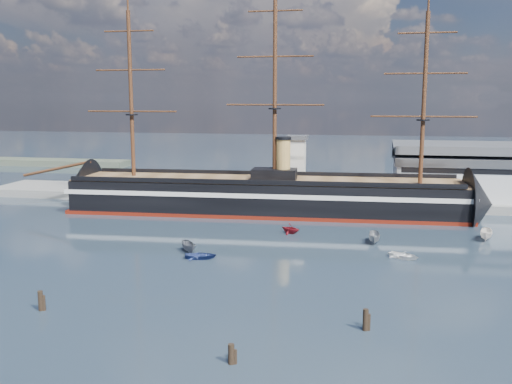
# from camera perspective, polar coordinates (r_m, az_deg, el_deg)

# --- Properties ---
(ground) EXTENTS (600.00, 600.00, 0.00)m
(ground) POSITION_cam_1_polar(r_m,az_deg,el_deg) (111.59, 0.43, -4.15)
(ground) COLOR #202F40
(ground) RESTS_ON ground
(quay) EXTENTS (180.00, 18.00, 2.00)m
(quay) POSITION_cam_1_polar(r_m,az_deg,el_deg) (145.34, 6.95, -1.03)
(quay) COLOR slate
(quay) RESTS_ON ground
(quay_tower) EXTENTS (5.00, 5.00, 15.00)m
(quay_tower) POSITION_cam_1_polar(r_m,az_deg,el_deg) (141.60, 4.11, 2.74)
(quay_tower) COLOR silver
(quay_tower) RESTS_ON ground
(warship) EXTENTS (113.25, 20.52, 53.94)m
(warship) POSITION_cam_1_polar(r_m,az_deg,el_deg) (130.80, 0.22, -0.32)
(warship) COLOR black
(warship) RESTS_ON ground
(motorboat_a) EXTENTS (6.01, 5.01, 2.32)m
(motorboat_a) POSITION_cam_1_polar(r_m,az_deg,el_deg) (98.65, -6.70, -6.04)
(motorboat_a) COLOR slate
(motorboat_a) RESTS_ON ground
(motorboat_b) EXTENTS (1.90, 3.43, 1.51)m
(motorboat_b) POSITION_cam_1_polar(r_m,az_deg,el_deg) (94.85, -5.55, -6.65)
(motorboat_b) COLOR navy
(motorboat_b) RESTS_ON ground
(motorboat_c) EXTENTS (6.33, 2.42, 2.51)m
(motorboat_c) POSITION_cam_1_polar(r_m,az_deg,el_deg) (106.19, 11.74, -5.05)
(motorboat_c) COLOR gray
(motorboat_c) RESTS_ON ground
(motorboat_d) EXTENTS (5.19, 6.91, 2.33)m
(motorboat_d) POSITION_cam_1_polar(r_m,az_deg,el_deg) (111.64, 3.46, -4.16)
(motorboat_d) COLOR maroon
(motorboat_d) RESTS_ON ground
(motorboat_e) EXTENTS (2.67, 3.37, 1.47)m
(motorboat_e) POSITION_cam_1_polar(r_m,az_deg,el_deg) (97.54, 14.56, -6.46)
(motorboat_e) COLOR white
(motorboat_e) RESTS_ON ground
(motorboat_f) EXTENTS (6.80, 3.74, 2.57)m
(motorboat_f) POSITION_cam_1_polar(r_m,az_deg,el_deg) (114.42, 22.01, -4.51)
(motorboat_f) COLOR white
(motorboat_f) RESTS_ON ground
(piling_near_left) EXTENTS (0.64, 0.64, 3.25)m
(piling_near_left) POSITION_cam_1_polar(r_m,az_deg,el_deg) (77.25, -20.68, -11.02)
(piling_near_left) COLOR black
(piling_near_left) RESTS_ON ground
(piling_near_mid) EXTENTS (0.64, 0.64, 2.78)m
(piling_near_mid) POSITION_cam_1_polar(r_m,az_deg,el_deg) (59.29, -2.49, -16.79)
(piling_near_mid) COLOR black
(piling_near_mid) RESTS_ON ground
(piling_near_right) EXTENTS (0.64, 0.64, 3.24)m
(piling_near_right) POSITION_cam_1_polar(r_m,az_deg,el_deg) (67.91, 10.86, -13.43)
(piling_near_right) COLOR black
(piling_near_right) RESTS_ON ground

